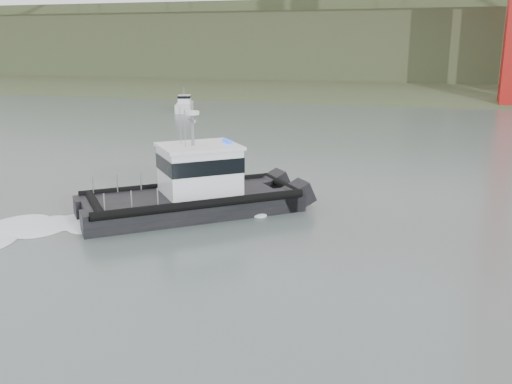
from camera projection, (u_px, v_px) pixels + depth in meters
ground at (215, 307)px, 20.86m from camera, size 400.00×400.00×0.00m
headlands at (405, 53)px, 135.12m from camera, size 500.00×105.36×27.12m
patrol_boat at (193, 187)px, 32.04m from camera, size 12.29×11.39×5.98m
motorboat at (184, 105)px, 80.19m from camera, size 4.10×6.69×3.49m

